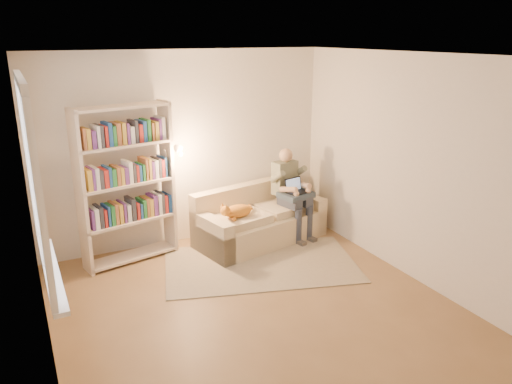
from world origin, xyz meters
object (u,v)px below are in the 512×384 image
sofa (259,222)px  person (290,188)px  cat (239,210)px  laptop (292,189)px  bookshelf (126,177)px

sofa → person: size_ratio=1.52×
person → cat: (-0.87, -0.16, -0.14)m
laptop → person: bearing=57.5°
laptop → sofa: bearing=147.8°
sofa → cat: 0.54m
sofa → person: 0.64m
laptop → bookshelf: 2.22m
sofa → laptop: (0.43, -0.16, 0.46)m
person → cat: size_ratio=2.26×
laptop → cat: bearing=171.1°
person → bookshelf: size_ratio=0.63×
bookshelf → laptop: bearing=-20.4°
sofa → cat: (-0.40, -0.20, 0.30)m
cat → bookshelf: bearing=152.7°
person → cat: 0.90m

